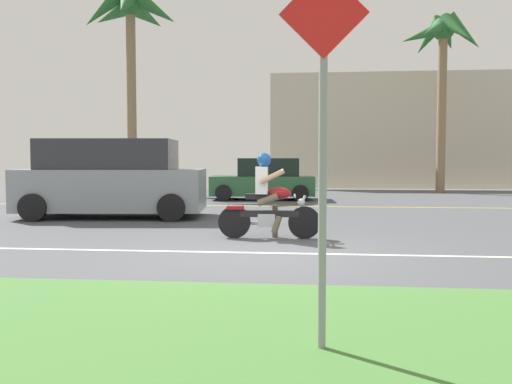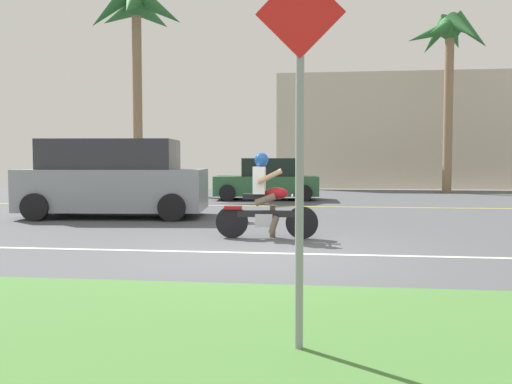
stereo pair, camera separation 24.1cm
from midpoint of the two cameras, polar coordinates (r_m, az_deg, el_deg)
ground at (r=11.21m, az=2.50°, el=-3.96°), size 56.00×30.00×0.04m
grass_median at (r=4.31m, az=-5.30°, el=-15.34°), size 56.00×3.80×0.06m
lane_line_near at (r=8.35m, az=0.91°, el=-6.32°), size 50.40×0.12×0.01m
lane_line_far at (r=16.61m, az=3.99°, el=-1.49°), size 50.40×0.12×0.01m
motorcyclist at (r=9.83m, az=1.73°, el=-1.07°), size 1.84×0.60×1.53m
suv_nearby at (r=13.92m, az=-14.10°, el=1.27°), size 4.69×2.47×1.90m
parked_car_0 at (r=20.78m, az=-12.44°, el=1.56°), size 4.12×2.06×1.69m
parked_car_1 at (r=19.42m, az=1.65°, el=1.23°), size 3.72×2.08×1.46m
palm_tree_0 at (r=24.59m, az=-12.10°, el=16.94°), size 4.38×4.49×8.74m
palm_tree_1 at (r=25.20m, az=19.61°, el=14.28°), size 3.54×3.48×7.59m
street_sign at (r=3.90m, az=6.33°, el=6.95°), size 0.62×0.06×2.73m
building_far at (r=29.62m, az=17.64°, el=5.94°), size 15.23×4.00×5.63m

